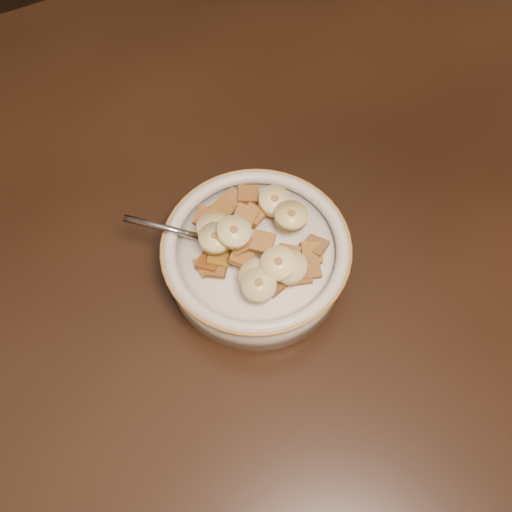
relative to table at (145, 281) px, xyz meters
name	(u,v)px	position (x,y,z in m)	size (l,w,h in m)	color
floor	(204,437)	(0.00, 0.00, -0.78)	(4.00, 4.50, 0.10)	#422816
table	(145,281)	(0.00, 0.00, 0.00)	(1.40, 0.90, 0.04)	black
cereal_bowl	(256,261)	(0.10, -0.05, 0.04)	(0.17, 0.17, 0.04)	silver
milk	(256,250)	(0.10, -0.05, 0.06)	(0.14, 0.14, 0.00)	white
spoon	(227,244)	(0.08, -0.03, 0.07)	(0.03, 0.04, 0.01)	gray
cereal_square_0	(289,256)	(0.12, -0.08, 0.08)	(0.02, 0.02, 0.01)	brown
cereal_square_1	(232,200)	(0.11, 0.01, 0.07)	(0.02, 0.02, 0.01)	brown
cereal_square_2	(209,262)	(0.06, -0.05, 0.07)	(0.02, 0.02, 0.01)	brown
cereal_square_3	(240,243)	(0.09, -0.05, 0.08)	(0.02, 0.02, 0.01)	brown
cereal_square_4	(242,257)	(0.09, -0.06, 0.08)	(0.02, 0.02, 0.01)	brown
cereal_square_5	(264,270)	(0.10, -0.08, 0.08)	(0.02, 0.02, 0.01)	brown
cereal_square_6	(276,199)	(0.15, -0.01, 0.07)	(0.02, 0.02, 0.01)	brown
cereal_square_7	(248,194)	(0.12, 0.01, 0.07)	(0.02, 0.02, 0.01)	#9B5525
cereal_square_8	(300,274)	(0.13, -0.09, 0.07)	(0.02, 0.02, 0.01)	brown
cereal_square_9	(315,246)	(0.15, -0.07, 0.07)	(0.02, 0.02, 0.01)	brown
cereal_square_10	(223,209)	(0.09, 0.00, 0.07)	(0.02, 0.02, 0.01)	brown
cereal_square_11	(274,208)	(0.14, -0.02, 0.07)	(0.02, 0.02, 0.01)	brown
cereal_square_12	(253,215)	(0.12, -0.02, 0.07)	(0.02, 0.02, 0.01)	#955120
cereal_square_13	(275,283)	(0.10, -0.09, 0.07)	(0.02, 0.02, 0.01)	brown
cereal_square_14	(219,257)	(0.07, -0.05, 0.07)	(0.02, 0.02, 0.01)	brown
cereal_square_15	(309,268)	(0.14, -0.09, 0.07)	(0.02, 0.02, 0.01)	brown
cereal_square_16	(216,267)	(0.06, -0.05, 0.07)	(0.02, 0.02, 0.01)	brown
cereal_square_17	(206,218)	(0.08, 0.00, 0.07)	(0.02, 0.02, 0.01)	brown
cereal_square_18	(264,276)	(0.10, -0.08, 0.07)	(0.02, 0.02, 0.01)	brown
cereal_square_19	(272,207)	(0.14, -0.02, 0.07)	(0.02, 0.02, 0.01)	brown
cereal_square_20	(311,253)	(0.15, -0.08, 0.07)	(0.02, 0.02, 0.01)	#9C611C
cereal_square_21	(208,264)	(0.06, -0.05, 0.07)	(0.02, 0.02, 0.01)	#956327
cereal_square_22	(263,242)	(0.11, -0.06, 0.09)	(0.02, 0.02, 0.01)	olive
cereal_square_23	(245,216)	(0.11, -0.02, 0.08)	(0.02, 0.02, 0.01)	olive
banana_slice_0	(275,201)	(0.14, -0.02, 0.08)	(0.03, 0.03, 0.01)	#CEBE86
banana_slice_1	(291,216)	(0.14, -0.04, 0.08)	(0.03, 0.03, 0.01)	#EDD57B
banana_slice_2	(259,285)	(0.09, -0.09, 0.08)	(0.03, 0.03, 0.01)	#DEC388
banana_slice_3	(256,277)	(0.09, -0.08, 0.08)	(0.03, 0.03, 0.01)	beige
banana_slice_4	(290,267)	(0.12, -0.09, 0.08)	(0.03, 0.03, 0.01)	#CCB989
banana_slice_5	(278,264)	(0.11, -0.08, 0.09)	(0.03, 0.03, 0.01)	#FFE97B
banana_slice_6	(213,228)	(0.07, -0.02, 0.08)	(0.03, 0.03, 0.01)	#FCEF8C
banana_slice_7	(216,238)	(0.07, -0.03, 0.09)	(0.03, 0.03, 0.01)	beige
banana_slice_8	(234,232)	(0.09, -0.04, 0.10)	(0.03, 0.03, 0.01)	#FCEA97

